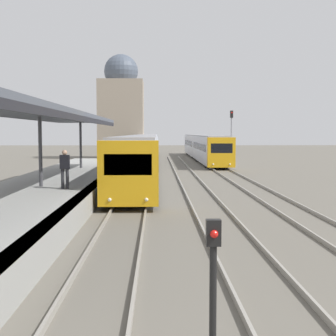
{
  "coord_description": "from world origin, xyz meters",
  "views": [
    {
      "loc": [
        1.17,
        -3.86,
        3.32
      ],
      "look_at": [
        1.72,
        18.22,
        1.65
      ],
      "focal_mm": 50.0,
      "sensor_mm": 36.0,
      "label": 1
    }
  ],
  "objects_px": {
    "signal_post_near": "(213,280)",
    "signal_mast_far": "(231,132)",
    "person_on_platform": "(65,167)",
    "train_near": "(146,147)",
    "train_far": "(203,146)"
  },
  "relations": [
    {
      "from": "train_near",
      "to": "signal_post_near",
      "type": "xyz_separation_m",
      "value": [
        1.94,
        -47.54,
        -0.42
      ]
    },
    {
      "from": "person_on_platform",
      "to": "signal_post_near",
      "type": "relative_size",
      "value": 0.78
    },
    {
      "from": "person_on_platform",
      "to": "signal_mast_far",
      "type": "bearing_deg",
      "value": 66.45
    },
    {
      "from": "train_near",
      "to": "signal_mast_far",
      "type": "height_order",
      "value": "signal_mast_far"
    },
    {
      "from": "train_far",
      "to": "person_on_platform",
      "type": "bearing_deg",
      "value": -104.42
    },
    {
      "from": "train_far",
      "to": "signal_mast_far",
      "type": "relative_size",
      "value": 6.1
    },
    {
      "from": "train_far",
      "to": "signal_mast_far",
      "type": "bearing_deg",
      "value": -81.62
    },
    {
      "from": "train_near",
      "to": "train_far",
      "type": "relative_size",
      "value": 2.07
    },
    {
      "from": "train_near",
      "to": "signal_post_near",
      "type": "bearing_deg",
      "value": -87.66
    },
    {
      "from": "person_on_platform",
      "to": "signal_post_near",
      "type": "distance_m",
      "value": 14.58
    },
    {
      "from": "train_far",
      "to": "signal_mast_far",
      "type": "height_order",
      "value": "signal_mast_far"
    },
    {
      "from": "train_far",
      "to": "signal_post_near",
      "type": "height_order",
      "value": "train_far"
    },
    {
      "from": "signal_post_near",
      "to": "signal_mast_far",
      "type": "bearing_deg",
      "value": 80.55
    },
    {
      "from": "train_near",
      "to": "signal_post_near",
      "type": "relative_size",
      "value": 32.31
    },
    {
      "from": "train_near",
      "to": "person_on_platform",
      "type": "bearing_deg",
      "value": -94.66
    }
  ]
}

